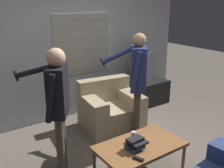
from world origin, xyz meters
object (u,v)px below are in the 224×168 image
Objects in this scene: spare_remote at (138,159)px; coffee_table at (140,147)px; armchair_beige at (110,109)px; soda_can at (134,136)px; person_left_standing at (57,97)px; person_right_standing at (137,75)px; tv at (144,68)px; book_stack at (136,144)px.

coffee_table is at bearing 25.92° from spare_remote.
armchair_beige is 1.27m from soda_can.
person_right_standing is (1.29, 0.09, 0.04)m from person_left_standing.
person_right_standing is 0.97m from soda_can.
armchair_beige is 1.33× the size of tv.
armchair_beige is at bearing -26.63° from person_left_standing.
spare_remote is at bearing -112.83° from person_left_standing.
book_stack reaches higher than soda_can.
coffee_table is 0.15m from soda_can.
tv is 0.47× the size of person_right_standing.
person_left_standing is 6.66× the size of book_stack.
coffee_table is at bearing -86.50° from soda_can.
person_right_standing is 13.03× the size of soda_can.
armchair_beige reaches higher than coffee_table.
tv is 2.44m from book_stack.
armchair_beige is 0.94m from person_right_standing.
person_left_standing reaches higher than coffee_table.
armchair_beige reaches higher than spare_remote.
book_stack is at bearing -123.21° from soda_can.
armchair_beige is at bearing 71.06° from coffee_table.
soda_can is at bearing 76.42° from armchair_beige.
soda_can is (0.10, 0.16, -0.00)m from book_stack.
person_right_standing is at bearing -51.92° from person_left_standing.
tv is 2.66m from spare_remote.
person_left_standing is (-2.33, -1.10, 0.23)m from tv.
armchair_beige is 0.97× the size of coffee_table.
book_stack is at bearing -160.24° from coffee_table.
armchair_beige is 1.36m from coffee_table.
tv is (1.11, 0.43, 0.45)m from armchair_beige.
book_stack is at bearing 74.85° from armchair_beige.
tv is 1.48m from person_right_standing.
armchair_beige is 7.58× the size of spare_remote.
book_stack is (-0.11, -0.04, 0.10)m from coffee_table.
armchair_beige is 1.55m from person_left_standing.
armchair_beige is at bearing -12.97° from tv.
armchair_beige is 1.28m from tv.
soda_can is at bearing 93.50° from coffee_table.
soda_can is (0.76, -0.50, -0.53)m from person_left_standing.
tv reaches higher than spare_remote.
person_right_standing is at bearing 49.58° from book_stack.
person_right_standing is at bearing 53.37° from coffee_table.
coffee_table is at bearing 78.46° from armchair_beige.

